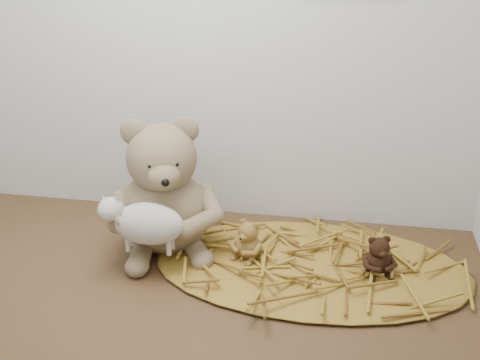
% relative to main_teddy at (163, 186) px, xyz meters
% --- Properties ---
extents(alcove_shell, '(1.20, 0.60, 0.90)m').
position_rel_main_teddy_xyz_m(alcove_shell, '(0.02, -0.04, 0.31)').
color(alcove_shell, '#3A2714').
rests_on(alcove_shell, ground).
extents(straw_bed, '(0.60, 0.35, 0.01)m').
position_rel_main_teddy_xyz_m(straw_bed, '(0.29, -0.03, -0.13)').
color(straw_bed, brown).
rests_on(straw_bed, shelf_floor).
extents(main_teddy, '(0.29, 0.29, 0.27)m').
position_rel_main_teddy_xyz_m(main_teddy, '(0.00, 0.00, 0.00)').
color(main_teddy, '#92775A').
rests_on(main_teddy, shelf_floor).
extents(toy_lamb, '(0.17, 0.10, 0.11)m').
position_rel_main_teddy_xyz_m(toy_lamb, '(0.00, -0.10, -0.03)').
color(toy_lamb, beige).
rests_on(toy_lamb, main_teddy).
extents(mini_teddy_tan, '(0.09, 0.09, 0.08)m').
position_rel_main_teddy_xyz_m(mini_teddy_tan, '(0.17, -0.03, -0.09)').
color(mini_teddy_tan, brown).
rests_on(mini_teddy_tan, straw_bed).
extents(mini_teddy_brown, '(0.08, 0.08, 0.08)m').
position_rel_main_teddy_xyz_m(mini_teddy_brown, '(0.42, -0.04, -0.09)').
color(mini_teddy_brown, black).
rests_on(mini_teddy_brown, straw_bed).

